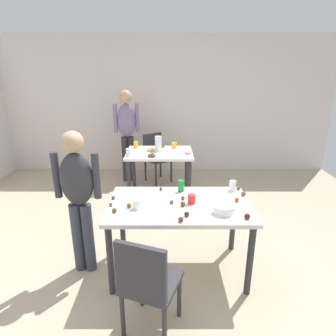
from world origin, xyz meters
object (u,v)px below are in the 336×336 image
(chair_near_table, at_px, (146,282))
(person_adult_far, at_px, (126,128))
(dining_table_near, at_px, (179,212))
(pitcher_far, at_px, (158,144))
(soda_can, at_px, (181,186))
(chair_far_table, at_px, (155,155))
(person_girl_near, at_px, (77,192))
(mixing_bowl, at_px, (223,209))
(dining_table_far, at_px, (159,159))

(chair_near_table, height_order, person_adult_far, person_adult_far)
(dining_table_near, relative_size, pitcher_far, 5.83)
(soda_can, bearing_deg, chair_near_table, -105.13)
(chair_near_table, distance_m, soda_can, 1.15)
(dining_table_near, relative_size, chair_far_table, 1.57)
(person_girl_near, distance_m, mixing_bowl, 1.37)
(mixing_bowl, xyz_separation_m, pitcher_far, (-0.65, 2.07, 0.08))
(chair_far_table, relative_size, mixing_bowl, 4.69)
(person_girl_near, bearing_deg, chair_near_table, -48.13)
(chair_far_table, bearing_deg, pitcher_far, -83.83)
(person_adult_far, xyz_separation_m, mixing_bowl, (1.23, -2.71, -0.21))
(mixing_bowl, bearing_deg, soda_can, 126.77)
(person_adult_far, xyz_separation_m, pitcher_far, (0.57, -0.64, -0.13))
(chair_near_table, relative_size, chair_far_table, 1.00)
(chair_near_table, relative_size, person_girl_near, 0.60)
(dining_table_far, height_order, chair_far_table, chair_far_table)
(dining_table_near, height_order, chair_far_table, chair_far_table)
(chair_far_table, bearing_deg, soda_can, -80.85)
(person_girl_near, bearing_deg, pitcher_far, 69.51)
(dining_table_near, bearing_deg, soda_can, 84.35)
(person_girl_near, distance_m, person_adult_far, 2.53)
(chair_near_table, relative_size, pitcher_far, 3.71)
(person_adult_far, bearing_deg, soda_can, -68.83)
(dining_table_near, xyz_separation_m, chair_far_table, (-0.33, 2.54, -0.16))
(chair_near_table, height_order, chair_far_table, same)
(chair_near_table, distance_m, pitcher_far, 2.68)
(pitcher_far, bearing_deg, dining_table_near, -82.07)
(chair_near_table, height_order, person_girl_near, person_girl_near)
(chair_far_table, xyz_separation_m, mixing_bowl, (0.72, -2.73, 0.29))
(chair_near_table, xyz_separation_m, soda_can, (0.29, 1.07, 0.31))
(person_girl_near, height_order, person_adult_far, person_adult_far)
(dining_table_near, relative_size, dining_table_far, 1.33)
(chair_near_table, relative_size, soda_can, 7.13)
(dining_table_near, bearing_deg, chair_far_table, 97.47)
(chair_far_table, distance_m, mixing_bowl, 2.84)
(chair_near_table, xyz_separation_m, pitcher_far, (-0.00, 2.66, 0.37))
(dining_table_far, height_order, soda_can, soda_can)
(dining_table_far, xyz_separation_m, mixing_bowl, (0.63, -2.01, 0.15))
(dining_table_near, distance_m, mixing_bowl, 0.45)
(person_girl_near, relative_size, soda_can, 11.93)
(chair_far_table, xyz_separation_m, pitcher_far, (0.07, -0.66, 0.37))
(chair_near_table, bearing_deg, pitcher_far, 90.01)
(person_girl_near, xyz_separation_m, person_adult_far, (0.13, 2.52, 0.13))
(dining_table_near, xyz_separation_m, pitcher_far, (-0.26, 1.88, 0.21))
(person_girl_near, height_order, pitcher_far, person_girl_near)
(chair_far_table, bearing_deg, chair_near_table, -88.76)
(dining_table_far, distance_m, pitcher_far, 0.24)
(dining_table_near, distance_m, person_adult_far, 2.68)
(dining_table_far, xyz_separation_m, pitcher_far, (-0.02, 0.06, 0.23))
(person_girl_near, bearing_deg, mixing_bowl, -8.18)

